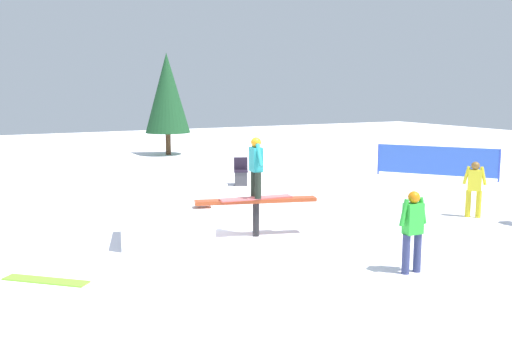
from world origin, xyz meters
The scene contains 10 objects.
ground_plane centered at (0.00, 0.00, 0.00)m, with size 60.00×60.00×0.00m, color white.
rail_feature centered at (0.00, 0.00, 0.68)m, with size 2.55×1.00×0.80m.
snow_kicker_ramp centered at (-1.77, 0.52, 0.33)m, with size 1.80×1.50×0.66m, color white.
main_rider_on_rail centered at (0.00, 0.00, 1.43)m, with size 1.58×0.71×1.30m.
bystander_yellow centered at (5.48, -0.83, 0.76)m, with size 0.45×0.44×1.36m.
bystander_green centered at (1.25, -3.34, 0.79)m, with size 0.57×0.20×1.41m.
loose_snowboard_lime centered at (-4.34, -0.96, 0.01)m, with size 1.47×0.28×0.02m, color #81D62F.
folding_chair centered at (2.46, 5.87, 0.41)m, with size 0.58×0.58×0.88m.
safety_fence centered at (9.09, 4.07, 0.60)m, with size 2.52×3.24×1.10m.
pine_tree_near centered at (3.02, 14.86, 2.84)m, with size 2.06×2.06×4.67m.
Camera 1 is at (-5.35, -10.45, 3.13)m, focal length 40.00 mm.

